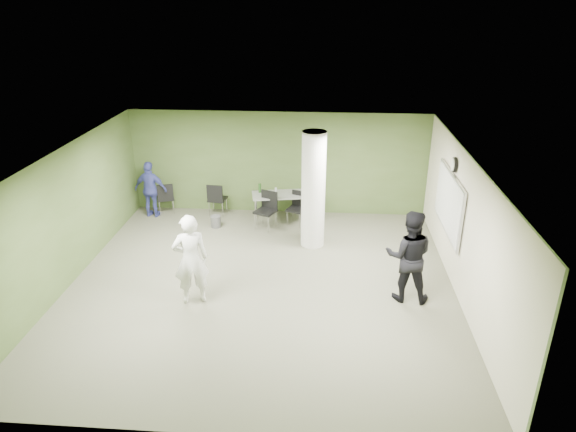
# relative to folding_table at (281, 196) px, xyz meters

# --- Properties ---
(floor) EXTENTS (8.00, 8.00, 0.00)m
(floor) POSITION_rel_folding_table_xyz_m (-0.13, -3.40, -0.70)
(floor) COLOR #555543
(floor) RESTS_ON ground
(ceiling) EXTENTS (8.00, 8.00, 0.00)m
(ceiling) POSITION_rel_folding_table_xyz_m (-0.13, -3.40, 2.10)
(ceiling) COLOR white
(ceiling) RESTS_ON wall_back
(wall_back) EXTENTS (8.00, 2.80, 0.02)m
(wall_back) POSITION_rel_folding_table_xyz_m (-0.13, 0.60, 0.70)
(wall_back) COLOR #445829
(wall_back) RESTS_ON floor
(wall_left) EXTENTS (0.02, 8.00, 2.80)m
(wall_left) POSITION_rel_folding_table_xyz_m (-4.13, -3.40, 0.70)
(wall_left) COLOR #445829
(wall_left) RESTS_ON floor
(wall_right_cream) EXTENTS (0.02, 8.00, 2.80)m
(wall_right_cream) POSITION_rel_folding_table_xyz_m (3.87, -3.40, 0.70)
(wall_right_cream) COLOR beige
(wall_right_cream) RESTS_ON floor
(column) EXTENTS (0.56, 0.56, 2.80)m
(column) POSITION_rel_folding_table_xyz_m (0.87, -1.40, 0.70)
(column) COLOR silver
(column) RESTS_ON floor
(whiteboard) EXTENTS (0.05, 2.30, 1.30)m
(whiteboard) POSITION_rel_folding_table_xyz_m (3.80, -2.20, 0.80)
(whiteboard) COLOR silver
(whiteboard) RESTS_ON wall_right_cream
(wall_clock) EXTENTS (0.06, 0.32, 0.32)m
(wall_clock) POSITION_rel_folding_table_xyz_m (3.80, -2.20, 1.65)
(wall_clock) COLOR black
(wall_clock) RESTS_ON wall_right_cream
(folding_table) EXTENTS (1.67, 0.97, 1.00)m
(folding_table) POSITION_rel_folding_table_xyz_m (0.00, 0.00, 0.00)
(folding_table) COLOR gray
(folding_table) RESTS_ON floor
(wastebasket) EXTENTS (0.27, 0.27, 0.31)m
(wastebasket) POSITION_rel_folding_table_xyz_m (-1.67, -0.59, -0.54)
(wastebasket) COLOR #4C4C4C
(wastebasket) RESTS_ON floor
(chair_back_left) EXTENTS (0.58, 0.58, 0.90)m
(chair_back_left) POSITION_rel_folding_table_xyz_m (-3.20, 0.17, -0.17)
(chair_back_left) COLOR black
(chair_back_left) RESTS_ON floor
(chair_back_right) EXTENTS (0.51, 0.51, 0.92)m
(chair_back_right) POSITION_rel_folding_table_xyz_m (-1.79, 0.16, -0.16)
(chair_back_right) COLOR black
(chair_back_right) RESTS_ON floor
(chair_table_left) EXTENTS (0.63, 0.63, 0.97)m
(chair_table_left) POSITION_rel_folding_table_xyz_m (-0.33, -0.49, -0.13)
(chair_table_left) COLOR black
(chair_table_left) RESTS_ON floor
(chair_table_right) EXTENTS (0.56, 0.56, 0.87)m
(chair_table_right) POSITION_rel_folding_table_xyz_m (0.44, -0.18, -0.19)
(chair_table_right) COLOR black
(chair_table_right) RESTS_ON floor
(woman_white) EXTENTS (0.79, 0.65, 1.86)m
(woman_white) POSITION_rel_folding_table_xyz_m (-1.39, -4.10, 0.23)
(woman_white) COLOR silver
(woman_white) RESTS_ON floor
(man_black) EXTENTS (0.99, 0.81, 1.89)m
(man_black) POSITION_rel_folding_table_xyz_m (2.80, -3.68, 0.25)
(man_black) COLOR black
(man_black) RESTS_ON floor
(man_blue) EXTENTS (0.95, 0.49, 1.55)m
(man_blue) POSITION_rel_folding_table_xyz_m (-3.53, -0.00, 0.08)
(man_blue) COLOR #3D4398
(man_blue) RESTS_ON floor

